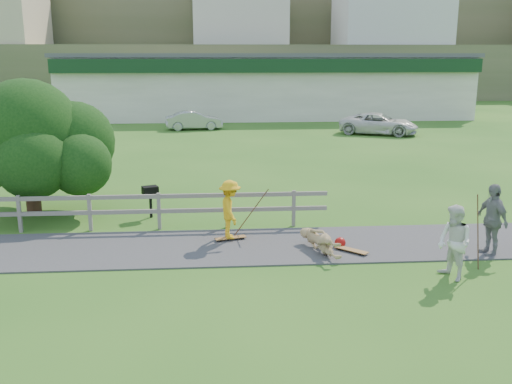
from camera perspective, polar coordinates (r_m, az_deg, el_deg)
ground at (r=13.98m, az=-2.53°, el=-7.57°), size 260.00×260.00×0.00m
path at (r=15.38m, az=-2.72°, el=-5.48°), size 34.00×3.00×0.04m
fence at (r=17.42m, az=-18.30°, el=-1.47°), size 15.05×0.10×1.10m
strip_mall at (r=48.23m, az=0.86°, el=10.71°), size 32.50×10.75×5.10m
skater_rider at (r=15.65m, az=-2.60°, el=-2.10°), size 0.74×1.12×1.63m
skater_fallen at (r=14.94m, az=6.47°, el=-4.92°), size 1.80×0.93×0.64m
spectator_a at (r=13.78m, az=19.22°, el=-4.82°), size 0.89×1.01×1.74m
spectator_b at (r=15.76m, az=22.51°, el=-2.57°), size 0.67×1.17×1.88m
car_silver at (r=39.44m, az=-6.23°, el=7.13°), size 3.95×1.80×1.26m
car_white at (r=37.67m, az=12.17°, el=6.69°), size 5.44×4.09×1.37m
tree at (r=19.56m, az=-21.73°, el=3.39°), size 5.43×5.43×3.80m
bbq at (r=18.29m, az=-10.49°, el=-0.99°), size 0.57×0.50×1.01m
longboard_rider at (r=15.87m, az=-2.57°, el=-4.75°), size 0.90×0.44×0.10m
longboard_fallen at (r=15.11m, az=9.52°, el=-5.90°), size 0.81×0.79×0.10m
helmet at (r=15.44m, az=8.41°, el=-5.03°), size 0.30×0.30×0.30m
pole_rider at (r=16.05m, az=-0.51°, el=-1.56°), size 0.03×0.03×1.69m
pole_spec_left at (r=14.53m, az=21.31°, el=-3.77°), size 0.03×0.03×1.88m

